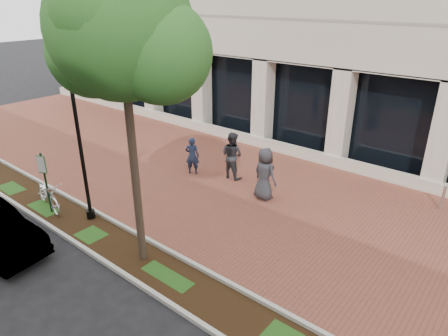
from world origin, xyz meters
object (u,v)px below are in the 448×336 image
Objects in this scene: pedestrian_left at (192,156)px; pedestrian_mid at (232,155)px; lamppost at (80,144)px; pedestrian_right at (265,174)px; street_tree at (124,38)px; locked_bicycle at (48,195)px; bollard at (443,197)px; parking_sign at (44,175)px.

pedestrian_mid is at bearing 175.75° from pedestrian_left.
lamppost is 5.21m from pedestrian_left.
pedestrian_left is 0.81× the size of pedestrian_right.
street_tree is at bearing 89.93° from pedestrian_left.
locked_bicycle is at bearing 40.82° from pedestrian_left.
locked_bicycle is at bearing -141.38° from bollard.
pedestrian_mid reaches higher than locked_bicycle.
pedestrian_mid is (-1.47, 5.92, -5.07)m from street_tree.
parking_sign is 13.64m from bollard.
bollard is (5.31, 3.20, -0.49)m from pedestrian_right.
street_tree is at bearing -19.90° from parking_sign.
street_tree reaches higher than bollard.
street_tree is at bearing -5.93° from lamppost.
locked_bicycle is 1.03× the size of pedestrian_mid.
parking_sign is at bearing -155.33° from lamppost.
locked_bicycle is (-0.29, 0.14, -0.89)m from parking_sign.
parking_sign is at bearing 57.42° from pedestrian_right.
pedestrian_left is at bearing 120.01° from street_tree.
locked_bicycle is at bearing 60.40° from pedestrian_mid.
locked_bicycle is 2.04× the size of bollard.
bollard is (10.74, 8.58, -0.03)m from locked_bicycle.
pedestrian_left is at bearing 50.19° from parking_sign.
parking_sign reaches higher than pedestrian_mid.
parking_sign is at bearing -140.14° from bollard.
locked_bicycle is 13.75m from bollard.
pedestrian_right is (5.14, 5.53, -0.43)m from parking_sign.
lamppost is at bearing 62.96° from pedestrian_right.
parking_sign is 7.56m from pedestrian_right.
street_tree is (4.56, 0.32, 4.62)m from parking_sign.
parking_sign is 2.23× the size of bollard.
street_tree is 3.94× the size of locked_bicycle.
street_tree is 4.01× the size of pedestrian_right.
pedestrian_mid is 7.79m from bollard.
lamppost is 4.81× the size of bollard.
lamppost is at bearing -63.48° from locked_bicycle.
pedestrian_left is at bearing -160.08° from bollard.
locked_bicycle is at bearing 129.94° from parking_sign.
street_tree is at bearing 93.93° from pedestrian_right.
pedestrian_left is 3.58m from pedestrian_right.
pedestrian_mid is (1.67, 5.59, -1.70)m from lamppost.
street_tree is 8.03× the size of bollard.
parking_sign is 1.13× the size of pedestrian_mid.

